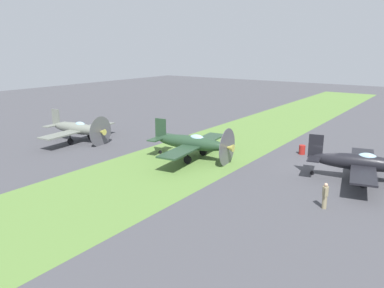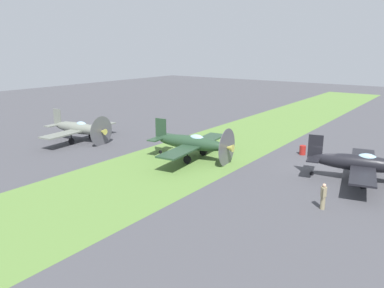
# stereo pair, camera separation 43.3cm
# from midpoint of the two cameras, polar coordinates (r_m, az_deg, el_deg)

# --- Properties ---
(ground_plane) EXTENTS (160.00, 160.00, 0.00)m
(ground_plane) POSITION_cam_midpoint_polar(r_m,az_deg,el_deg) (33.19, 19.03, -4.04)
(ground_plane) COLOR #424247
(grass_verge) EXTENTS (120.00, 11.00, 0.01)m
(grass_verge) POSITION_cam_midpoint_polar(r_m,az_deg,el_deg) (37.78, 2.42, -1.03)
(grass_verge) COLOR #567A38
(grass_verge) RESTS_ON ground
(airplane_lead) EXTENTS (9.95, 7.95, 3.52)m
(airplane_lead) POSITION_cam_midpoint_polar(r_m,az_deg,el_deg) (31.66, 24.37, -2.64)
(airplane_lead) COLOR black
(airplane_lead) RESTS_ON ground
(airplane_wingman) EXTENTS (10.31, 8.18, 3.65)m
(airplane_wingman) POSITION_cam_midpoint_polar(r_m,az_deg,el_deg) (34.67, 0.39, 0.18)
(airplane_wingman) COLOR #233D28
(airplane_wingman) RESTS_ON ground
(airplane_trail) EXTENTS (9.81, 7.78, 3.48)m
(airplane_trail) POSITION_cam_midpoint_polar(r_m,az_deg,el_deg) (43.10, -16.48, 2.31)
(airplane_trail) COLOR slate
(airplane_trail) RESTS_ON ground
(ground_crew_mechanic) EXTENTS (0.61, 0.38, 1.73)m
(ground_crew_mechanic) POSITION_cam_midpoint_polar(r_m,az_deg,el_deg) (25.63, 19.70, -7.37)
(ground_crew_mechanic) COLOR #847A5B
(ground_crew_mechanic) RESTS_ON ground
(fuel_drum) EXTENTS (0.60, 0.60, 0.90)m
(fuel_drum) POSITION_cam_midpoint_polar(r_m,az_deg,el_deg) (37.91, 16.69, -0.89)
(fuel_drum) COLOR maroon
(fuel_drum) RESTS_ON ground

